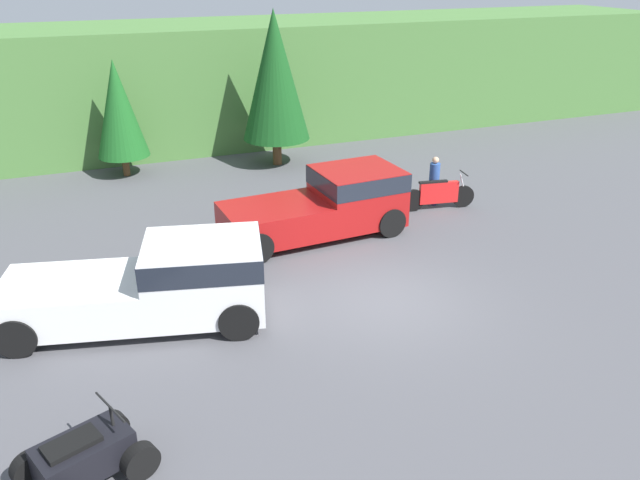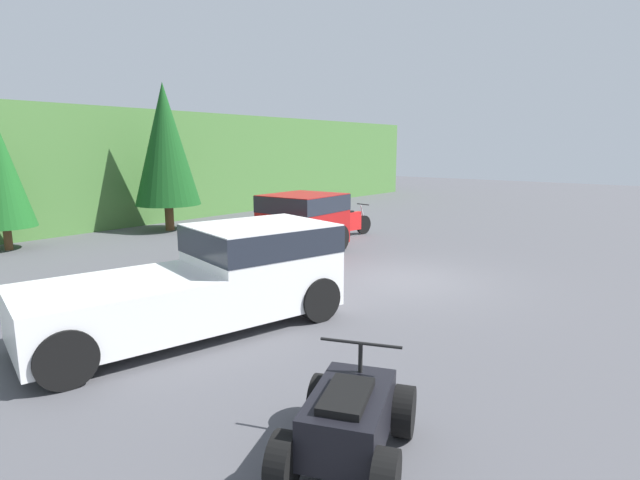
% 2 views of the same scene
% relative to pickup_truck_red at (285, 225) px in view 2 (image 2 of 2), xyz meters
% --- Properties ---
extents(ground_plane, '(80.00, 80.00, 0.00)m').
position_rel_pickup_truck_red_xyz_m(ground_plane, '(-0.22, -4.16, -0.97)').
color(ground_plane, '#4C4C51').
extents(hillside_backdrop, '(44.00, 6.00, 4.88)m').
position_rel_pickup_truck_red_xyz_m(hillside_backdrop, '(-0.22, 11.84, 1.47)').
color(hillside_backdrop, '#477538').
rests_on(hillside_backdrop, ground_plane).
extents(tree_left, '(1.85, 1.85, 4.20)m').
position_rel_pickup_truck_red_xyz_m(tree_left, '(-4.97, 7.68, 1.50)').
color(tree_left, brown).
rests_on(tree_left, ground_plane).
extents(tree_mid_left, '(2.54, 2.54, 5.77)m').
position_rel_pickup_truck_red_xyz_m(tree_mid_left, '(0.66, 6.94, 2.42)').
color(tree_mid_left, brown).
rests_on(tree_mid_left, ground_plane).
extents(pickup_truck_red, '(5.31, 2.47, 1.84)m').
position_rel_pickup_truck_red_xyz_m(pickup_truck_red, '(0.00, 0.00, 0.00)').
color(pickup_truck_red, maroon).
rests_on(pickup_truck_red, ground_plane).
extents(pickup_truck_second, '(5.90, 3.34, 1.84)m').
position_rel_pickup_truck_red_xyz_m(pickup_truck_second, '(-5.27, -3.13, 0.00)').
color(pickup_truck_second, white).
rests_on(pickup_truck_second, ground_plane).
extents(dirt_bike, '(2.41, 0.67, 1.17)m').
position_rel_pickup_truck_red_xyz_m(dirt_bike, '(3.98, 0.49, -0.48)').
color(dirt_bike, black).
rests_on(dirt_bike, ground_plane).
extents(quad_atv, '(2.20, 1.83, 1.14)m').
position_rel_pickup_truck_red_xyz_m(quad_atv, '(-7.07, -7.43, -0.53)').
color(quad_atv, black).
rests_on(quad_atv, ground_plane).
extents(rider_person, '(0.34, 0.35, 1.60)m').
position_rel_pickup_truck_red_xyz_m(rider_person, '(4.05, 0.94, -0.10)').
color(rider_person, navy).
rests_on(rider_person, ground_plane).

